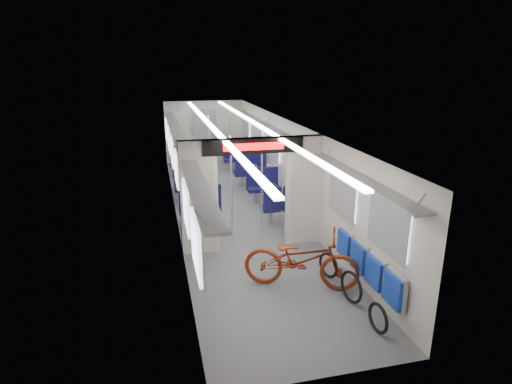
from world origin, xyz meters
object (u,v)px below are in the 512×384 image
(stanchion_near_right, at_px, (262,188))
(bike_hoop_b, at_px, (351,288))
(bike_hoop_c, at_px, (328,267))
(stanchion_far_left, at_px, (210,157))
(seat_bay_near_right, at_px, (271,193))
(flip_bench, at_px, (367,265))
(seat_bay_near_left, at_px, (196,191))
(seat_bay_far_right, at_px, (243,161))
(stanchion_near_left, at_px, (232,190))
(seat_bay_far_left, at_px, (186,165))
(stanchion_far_right, at_px, (230,153))
(bike_hoop_a, at_px, (378,320))
(bicycle, at_px, (301,259))

(stanchion_near_right, bearing_deg, bike_hoop_b, -75.04)
(bike_hoop_c, relative_size, stanchion_far_left, 0.21)
(bike_hoop_c, bearing_deg, seat_bay_near_right, 91.25)
(flip_bench, relative_size, seat_bay_near_left, 0.93)
(stanchion_near_right, bearing_deg, bike_hoop_c, -70.07)
(flip_bench, bearing_deg, seat_bay_far_right, 93.09)
(stanchion_far_left, bearing_deg, bike_hoop_c, -75.09)
(stanchion_near_left, bearing_deg, seat_bay_far_left, 96.53)
(seat_bay_near_left, distance_m, stanchion_far_right, 2.10)
(stanchion_near_right, bearing_deg, seat_bay_near_left, 122.04)
(bike_hoop_b, xyz_separation_m, bike_hoop_c, (-0.04, 0.85, -0.03))
(seat_bay_near_left, relative_size, seat_bay_far_right, 0.99)
(seat_bay_near_left, xyz_separation_m, stanchion_near_right, (1.22, -1.95, 0.58))
(bike_hoop_a, bearing_deg, bicycle, 113.37)
(flip_bench, height_order, bike_hoop_a, flip_bench)
(bike_hoop_b, bearing_deg, stanchion_near_left, 116.41)
(bike_hoop_a, distance_m, bike_hoop_b, 0.83)
(bike_hoop_c, xyz_separation_m, seat_bay_far_left, (-1.95, 6.99, 0.33))
(flip_bench, distance_m, bike_hoop_c, 0.91)
(bike_hoop_a, relative_size, stanchion_near_right, 0.20)
(stanchion_near_left, bearing_deg, flip_bench, -58.00)
(stanchion_near_right, height_order, stanchion_far_right, same)
(stanchion_near_right, height_order, stanchion_far_left, same)
(stanchion_near_right, distance_m, stanchion_far_left, 3.32)
(seat_bay_near_left, relative_size, seat_bay_far_left, 1.11)
(bike_hoop_b, bearing_deg, bike_hoop_a, -88.65)
(stanchion_far_right, bearing_deg, seat_bay_far_right, 64.64)
(bike_hoop_c, bearing_deg, seat_bay_far_left, 105.57)
(bike_hoop_b, xyz_separation_m, stanchion_near_left, (-1.41, 2.84, 0.90))
(flip_bench, height_order, seat_bay_near_right, seat_bay_near_right)
(flip_bench, xyz_separation_m, stanchion_far_left, (-1.74, 6.00, 0.57))
(bike_hoop_c, bearing_deg, stanchion_near_left, 124.64)
(flip_bench, distance_m, seat_bay_far_right, 7.77)
(bike_hoop_b, xyz_separation_m, stanchion_far_left, (-1.43, 6.10, 0.90))
(bike_hoop_b, relative_size, stanchion_far_right, 0.23)
(bike_hoop_c, relative_size, stanchion_near_left, 0.21)
(bike_hoop_c, relative_size, seat_bay_far_left, 0.23)
(bike_hoop_c, height_order, seat_bay_far_left, seat_bay_far_left)
(seat_bay_near_right, bearing_deg, stanchion_far_left, 127.74)
(bike_hoop_b, relative_size, stanchion_far_left, 0.23)
(bicycle, distance_m, stanchion_near_left, 2.41)
(seat_bay_far_left, bearing_deg, seat_bay_near_left, -90.00)
(bike_hoop_b, bearing_deg, flip_bench, 17.76)
(bike_hoop_a, bearing_deg, stanchion_far_right, 96.34)
(stanchion_near_left, relative_size, stanchion_far_right, 1.00)
(flip_bench, bearing_deg, bike_hoop_a, -107.03)
(seat_bay_near_left, distance_m, seat_bay_near_right, 1.92)
(bike_hoop_c, xyz_separation_m, stanchion_far_right, (-0.75, 5.58, 0.94))
(seat_bay_near_left, bearing_deg, seat_bay_far_left, 90.00)
(bicycle, bearing_deg, flip_bench, -97.15)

